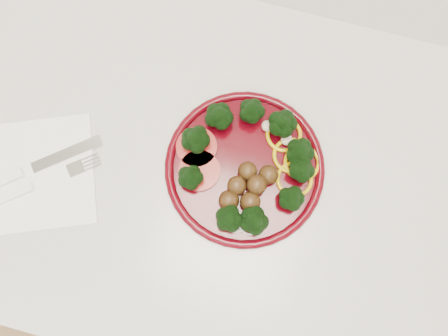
% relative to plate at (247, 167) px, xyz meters
% --- Properties ---
extents(counter, '(2.40, 0.60, 0.90)m').
position_rel_plate_xyz_m(counter, '(-0.20, -0.02, -0.47)').
color(counter, silver).
rests_on(counter, ground).
extents(plate, '(0.25, 0.25, 0.06)m').
position_rel_plate_xyz_m(plate, '(0.00, 0.00, 0.00)').
color(plate, '#400209').
rests_on(plate, counter).
extents(napkin, '(0.23, 0.23, 0.00)m').
position_rel_plate_xyz_m(napkin, '(-0.31, -0.09, -0.02)').
color(napkin, white).
rests_on(napkin, counter).
extents(knife, '(0.17, 0.15, 0.01)m').
position_rel_plate_xyz_m(knife, '(-0.34, -0.10, -0.01)').
color(knife, silver).
rests_on(knife, napkin).
extents(fork, '(0.15, 0.13, 0.01)m').
position_rel_plate_xyz_m(fork, '(-0.32, -0.12, -0.01)').
color(fork, white).
rests_on(fork, napkin).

